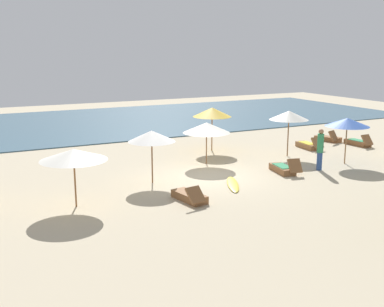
{
  "coord_description": "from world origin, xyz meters",
  "views": [
    {
      "loc": [
        -9.58,
        -17.03,
        5.33
      ],
      "look_at": [
        -0.9,
        0.04,
        1.1
      ],
      "focal_mm": 44.42,
      "sensor_mm": 36.0,
      "label": 1
    }
  ],
  "objects_px": {
    "umbrella_2": "(212,112)",
    "umbrella_5": "(347,122)",
    "umbrella_7": "(152,136)",
    "lounger_4": "(308,145)",
    "lounger_0": "(283,169)",
    "person_0": "(320,149)",
    "umbrella_0": "(207,128)",
    "umbrella_6": "(74,155)",
    "lounger_3": "(358,142)",
    "surfboard": "(233,184)",
    "lounger_2": "(190,197)",
    "umbrella_3": "(289,115)",
    "lounger_1": "(328,138)"
  },
  "relations": [
    {
      "from": "umbrella_2",
      "to": "umbrella_5",
      "type": "distance_m",
      "value": 6.86
    },
    {
      "from": "umbrella_7",
      "to": "lounger_4",
      "type": "bearing_deg",
      "value": 13.56
    },
    {
      "from": "umbrella_5",
      "to": "lounger_0",
      "type": "height_order",
      "value": "umbrella_5"
    },
    {
      "from": "person_0",
      "to": "umbrella_0",
      "type": "bearing_deg",
      "value": 140.14
    },
    {
      "from": "umbrella_6",
      "to": "lounger_3",
      "type": "height_order",
      "value": "umbrella_6"
    },
    {
      "from": "lounger_3",
      "to": "surfboard",
      "type": "relative_size",
      "value": 0.75
    },
    {
      "from": "umbrella_2",
      "to": "person_0",
      "type": "bearing_deg",
      "value": -68.87
    },
    {
      "from": "umbrella_7",
      "to": "lounger_2",
      "type": "distance_m",
      "value": 3.32
    },
    {
      "from": "umbrella_3",
      "to": "surfboard",
      "type": "distance_m",
      "value": 6.5
    },
    {
      "from": "umbrella_3",
      "to": "lounger_1",
      "type": "height_order",
      "value": "umbrella_3"
    },
    {
      "from": "lounger_1",
      "to": "lounger_3",
      "type": "xyz_separation_m",
      "value": [
        0.63,
        -1.72,
        0.01
      ]
    },
    {
      "from": "umbrella_2",
      "to": "surfboard",
      "type": "xyz_separation_m",
      "value": [
        -2.47,
        -6.13,
        -2.03
      ]
    },
    {
      "from": "umbrella_2",
      "to": "umbrella_7",
      "type": "xyz_separation_m",
      "value": [
        -5.23,
        -4.39,
        -0.14
      ]
    },
    {
      "from": "umbrella_0",
      "to": "lounger_1",
      "type": "relative_size",
      "value": 1.27
    },
    {
      "from": "person_0",
      "to": "umbrella_2",
      "type": "bearing_deg",
      "value": 111.13
    },
    {
      "from": "umbrella_3",
      "to": "surfboard",
      "type": "bearing_deg",
      "value": -148.34
    },
    {
      "from": "umbrella_0",
      "to": "umbrella_3",
      "type": "height_order",
      "value": "umbrella_3"
    },
    {
      "from": "umbrella_2",
      "to": "umbrella_3",
      "type": "distance_m",
      "value": 4.01
    },
    {
      "from": "umbrella_5",
      "to": "person_0",
      "type": "height_order",
      "value": "umbrella_5"
    },
    {
      "from": "umbrella_7",
      "to": "lounger_4",
      "type": "relative_size",
      "value": 1.24
    },
    {
      "from": "umbrella_3",
      "to": "surfboard",
      "type": "xyz_separation_m",
      "value": [
        -5.25,
        -3.24,
        -2.04
      ]
    },
    {
      "from": "umbrella_6",
      "to": "person_0",
      "type": "height_order",
      "value": "umbrella_6"
    },
    {
      "from": "umbrella_2",
      "to": "lounger_0",
      "type": "distance_m",
      "value": 5.83
    },
    {
      "from": "umbrella_6",
      "to": "surfboard",
      "type": "height_order",
      "value": "umbrella_6"
    },
    {
      "from": "umbrella_6",
      "to": "surfboard",
      "type": "bearing_deg",
      "value": -1.7
    },
    {
      "from": "umbrella_2",
      "to": "lounger_1",
      "type": "xyz_separation_m",
      "value": [
        7.4,
        -0.86,
        -1.9
      ]
    },
    {
      "from": "lounger_2",
      "to": "person_0",
      "type": "distance_m",
      "value": 7.35
    },
    {
      "from": "umbrella_2",
      "to": "lounger_3",
      "type": "bearing_deg",
      "value": -17.78
    },
    {
      "from": "lounger_0",
      "to": "surfboard",
      "type": "height_order",
      "value": "lounger_0"
    },
    {
      "from": "umbrella_6",
      "to": "umbrella_7",
      "type": "xyz_separation_m",
      "value": [
        3.48,
        1.56,
        0.09
      ]
    },
    {
      "from": "lounger_0",
      "to": "lounger_2",
      "type": "bearing_deg",
      "value": -162.74
    },
    {
      "from": "umbrella_5",
      "to": "umbrella_6",
      "type": "height_order",
      "value": "umbrella_5"
    },
    {
      "from": "umbrella_6",
      "to": "lounger_1",
      "type": "relative_size",
      "value": 1.31
    },
    {
      "from": "umbrella_0",
      "to": "umbrella_7",
      "type": "relative_size",
      "value": 1.03
    },
    {
      "from": "lounger_1",
      "to": "person_0",
      "type": "relative_size",
      "value": 0.94
    },
    {
      "from": "lounger_0",
      "to": "lounger_3",
      "type": "height_order",
      "value": "lounger_0"
    },
    {
      "from": "lounger_0",
      "to": "umbrella_5",
      "type": "bearing_deg",
      "value": 1.09
    },
    {
      "from": "umbrella_0",
      "to": "lounger_1",
      "type": "height_order",
      "value": "umbrella_0"
    },
    {
      "from": "lounger_3",
      "to": "lounger_4",
      "type": "height_order",
      "value": "lounger_3"
    },
    {
      "from": "umbrella_0",
      "to": "lounger_3",
      "type": "bearing_deg",
      "value": -0.29
    },
    {
      "from": "lounger_0",
      "to": "surfboard",
      "type": "distance_m",
      "value": 3.08
    },
    {
      "from": "umbrella_2",
      "to": "person_0",
      "type": "xyz_separation_m",
      "value": [
        2.26,
        -5.84,
        -1.09
      ]
    },
    {
      "from": "umbrella_5",
      "to": "lounger_1",
      "type": "xyz_separation_m",
      "value": [
        3.2,
        4.56,
        -1.81
      ]
    },
    {
      "from": "umbrella_2",
      "to": "lounger_4",
      "type": "distance_m",
      "value": 5.66
    },
    {
      "from": "umbrella_0",
      "to": "umbrella_3",
      "type": "distance_m",
      "value": 4.52
    },
    {
      "from": "person_0",
      "to": "surfboard",
      "type": "relative_size",
      "value": 0.83
    },
    {
      "from": "umbrella_3",
      "to": "lounger_3",
      "type": "relative_size",
      "value": 1.36
    },
    {
      "from": "umbrella_5",
      "to": "umbrella_6",
      "type": "xyz_separation_m",
      "value": [
        -12.9,
        -0.52,
        -0.14
      ]
    },
    {
      "from": "lounger_1",
      "to": "lounger_2",
      "type": "relative_size",
      "value": 0.99
    },
    {
      "from": "umbrella_0",
      "to": "umbrella_2",
      "type": "height_order",
      "value": "umbrella_2"
    }
  ]
}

